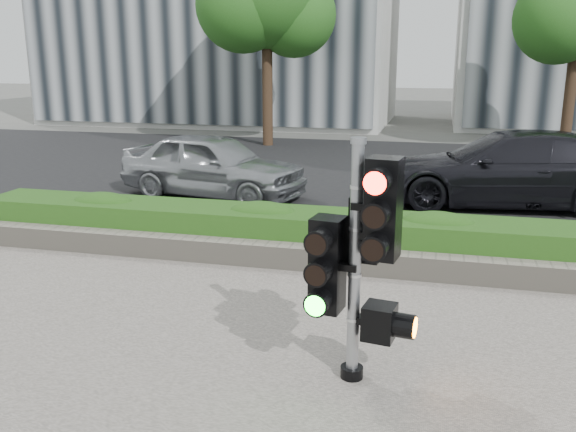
{
  "coord_description": "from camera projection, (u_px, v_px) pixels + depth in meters",
  "views": [
    {
      "loc": [
        1.45,
        -6.39,
        3.03
      ],
      "look_at": [
        -0.29,
        0.6,
        1.16
      ],
      "focal_mm": 38.0,
      "sensor_mm": 36.0,
      "label": 1
    }
  ],
  "objects": [
    {
      "name": "ground",
      "position": [
        300.0,
        326.0,
        7.11
      ],
      "size": [
        120.0,
        120.0,
        0.0
      ],
      "primitive_type": "plane",
      "color": "#51514C",
      "rests_on": "ground"
    },
    {
      "name": "car_silver",
      "position": [
        213.0,
        165.0,
        13.49
      ],
      "size": [
        4.45,
        2.5,
        1.43
      ],
      "primitive_type": "imported",
      "rotation": [
        0.0,
        0.0,
        1.37
      ],
      "color": "#A0A3A7",
      "rests_on": "road"
    },
    {
      "name": "stone_wall",
      "position": [
        329.0,
        259.0,
        8.84
      ],
      "size": [
        12.0,
        0.32,
        0.34
      ],
      "primitive_type": "cube",
      "color": "gray",
      "rests_on": "sidewalk"
    },
    {
      "name": "curb",
      "position": [
        342.0,
        244.0,
        10.05
      ],
      "size": [
        60.0,
        0.25,
        0.12
      ],
      "primitive_type": "cube",
      "color": "gray",
      "rests_on": "ground"
    },
    {
      "name": "car_dark",
      "position": [
        508.0,
        169.0,
        12.66
      ],
      "size": [
        5.55,
        2.64,
        1.56
      ],
      "primitive_type": "imported",
      "rotation": [
        0.0,
        0.0,
        -1.49
      ],
      "color": "black",
      "rests_on": "road"
    },
    {
      "name": "road",
      "position": [
        382.0,
        173.0,
        16.5
      ],
      "size": [
        60.0,
        13.0,
        0.02
      ],
      "primitive_type": "cube",
      "color": "black",
      "rests_on": "ground"
    },
    {
      "name": "hedge",
      "position": [
        337.0,
        236.0,
        9.41
      ],
      "size": [
        12.0,
        1.0,
        0.68
      ],
      "primitive_type": "cube",
      "color": "#467F27",
      "rests_on": "sidewalk"
    },
    {
      "name": "traffic_signal",
      "position": [
        360.0,
        250.0,
        5.6
      ],
      "size": [
        0.83,
        0.65,
        2.33
      ],
      "rotation": [
        0.0,
        0.0,
        -0.15
      ],
      "color": "black",
      "rests_on": "sidewalk"
    }
  ]
}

